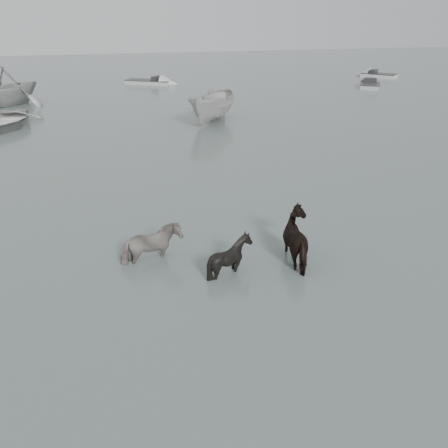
# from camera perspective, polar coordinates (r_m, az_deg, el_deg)

# --- Properties ---
(ground) EXTENTS (140.00, 140.00, 0.00)m
(ground) POSITION_cam_1_polar(r_m,az_deg,el_deg) (14.12, 1.29, -3.59)
(ground) COLOR #4B5A56
(ground) RESTS_ON ground
(pony_pinto) EXTENTS (1.82, 1.18, 1.41)m
(pony_pinto) POSITION_cam_1_polar(r_m,az_deg,el_deg) (13.69, -8.43, -1.49)
(pony_pinto) COLOR black
(pony_pinto) RESTS_ON ground
(pony_dark) EXTENTS (1.85, 2.00, 1.64)m
(pony_dark) POSITION_cam_1_polar(r_m,az_deg,el_deg) (13.74, 9.08, -0.91)
(pony_dark) COLOR black
(pony_dark) RESTS_ON ground
(pony_black) EXTENTS (1.46, 1.37, 1.32)m
(pony_black) POSITION_cam_1_polar(r_m,az_deg,el_deg) (12.97, 0.69, -2.91)
(pony_black) COLOR black
(pony_black) RESTS_ON ground
(rowboat_lead) EXTENTS (4.10, 5.41, 1.06)m
(rowboat_lead) POSITION_cam_1_polar(r_m,az_deg,el_deg) (32.45, -23.67, 11.07)
(rowboat_lead) COLOR #A9A9A5
(rowboat_lead) RESTS_ON ground
(rowboat_trail) EXTENTS (6.94, 7.07, 2.82)m
(rowboat_trail) POSITION_cam_1_polar(r_m,az_deg,el_deg) (39.78, -23.34, 14.40)
(rowboat_trail) COLOR #A1A3A1
(rowboat_trail) RESTS_ON ground
(boat_small) EXTENTS (4.50, 5.33, 1.98)m
(boat_small) POSITION_cam_1_polar(r_m,az_deg,el_deg) (30.93, -1.30, 13.35)
(boat_small) COLOR #B0AFAB
(boat_small) RESTS_ON ground
(skiff_port) EXTENTS (3.80, 5.03, 0.75)m
(skiff_port) POSITION_cam_1_polar(r_m,az_deg,el_deg) (47.13, 16.34, 15.19)
(skiff_port) COLOR #999B99
(skiff_port) RESTS_ON ground
(skiff_mid) EXTENTS (5.82, 4.43, 0.75)m
(skiff_mid) POSITION_cam_1_polar(r_m,az_deg,el_deg) (47.91, -8.59, 15.96)
(skiff_mid) COLOR #ABAEAB
(skiff_mid) RESTS_ON ground
(skiff_star) EXTENTS (4.26, 4.54, 0.75)m
(skiff_star) POSITION_cam_1_polar(r_m,az_deg,el_deg) (54.55, 17.31, 16.10)
(skiff_star) COLOR beige
(skiff_star) RESTS_ON ground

